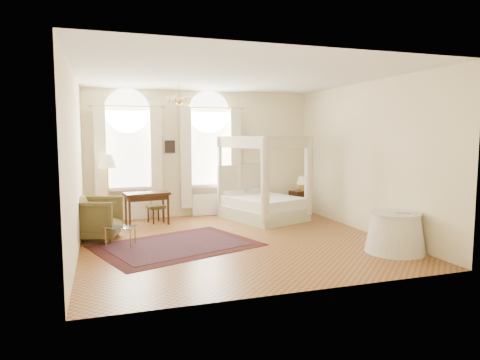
{
  "coord_description": "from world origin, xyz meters",
  "views": [
    {
      "loc": [
        -2.54,
        -8.14,
        2.14
      ],
      "look_at": [
        0.23,
        0.4,
        1.2
      ],
      "focal_mm": 32.0,
      "sensor_mm": 36.0,
      "label": 1
    }
  ],
  "objects_px": {
    "armchair": "(96,219)",
    "canopy_bed": "(263,201)",
    "writing_desk": "(147,197)",
    "stool": "(156,208)",
    "floor_lamp": "(108,165)",
    "coffee_table": "(120,228)",
    "side_table": "(395,233)",
    "nightstand": "(298,201)"
  },
  "relations": [
    {
      "from": "canopy_bed",
      "to": "floor_lamp",
      "type": "distance_m",
      "value": 3.92
    },
    {
      "from": "writing_desk",
      "to": "side_table",
      "type": "distance_m",
      "value": 5.63
    },
    {
      "from": "stool",
      "to": "side_table",
      "type": "xyz_separation_m",
      "value": [
        3.87,
        -4.02,
        0.0
      ]
    },
    {
      "from": "writing_desk",
      "to": "side_table",
      "type": "bearing_deg",
      "value": -43.27
    },
    {
      "from": "nightstand",
      "to": "writing_desk",
      "type": "bearing_deg",
      "value": -172.82
    },
    {
      "from": "coffee_table",
      "to": "side_table",
      "type": "height_order",
      "value": "side_table"
    },
    {
      "from": "floor_lamp",
      "to": "side_table",
      "type": "distance_m",
      "value": 6.56
    },
    {
      "from": "canopy_bed",
      "to": "armchair",
      "type": "bearing_deg",
      "value": -167.02
    },
    {
      "from": "writing_desk",
      "to": "stool",
      "type": "distance_m",
      "value": 0.42
    },
    {
      "from": "writing_desk",
      "to": "armchair",
      "type": "relative_size",
      "value": 1.17
    },
    {
      "from": "stool",
      "to": "floor_lamp",
      "type": "relative_size",
      "value": 0.28
    },
    {
      "from": "writing_desk",
      "to": "armchair",
      "type": "height_order",
      "value": "armchair"
    },
    {
      "from": "armchair",
      "to": "floor_lamp",
      "type": "height_order",
      "value": "floor_lamp"
    },
    {
      "from": "stool",
      "to": "floor_lamp",
      "type": "distance_m",
      "value": 1.55
    },
    {
      "from": "nightstand",
      "to": "stool",
      "type": "xyz_separation_m",
      "value": [
        -4.02,
        -0.37,
        0.06
      ]
    },
    {
      "from": "nightstand",
      "to": "writing_desk",
      "type": "relative_size",
      "value": 0.53
    },
    {
      "from": "coffee_table",
      "to": "side_table",
      "type": "distance_m",
      "value": 5.2
    },
    {
      "from": "coffee_table",
      "to": "floor_lamp",
      "type": "height_order",
      "value": "floor_lamp"
    },
    {
      "from": "stool",
      "to": "side_table",
      "type": "distance_m",
      "value": 5.58
    },
    {
      "from": "stool",
      "to": "armchair",
      "type": "xyz_separation_m",
      "value": [
        -1.38,
        -1.32,
        0.08
      ]
    },
    {
      "from": "canopy_bed",
      "to": "coffee_table",
      "type": "xyz_separation_m",
      "value": [
        -3.59,
        -1.6,
        -0.14
      ]
    },
    {
      "from": "armchair",
      "to": "floor_lamp",
      "type": "xyz_separation_m",
      "value": [
        0.29,
        1.46,
        1.01
      ]
    },
    {
      "from": "writing_desk",
      "to": "stool",
      "type": "height_order",
      "value": "writing_desk"
    },
    {
      "from": "canopy_bed",
      "to": "side_table",
      "type": "height_order",
      "value": "canopy_bed"
    },
    {
      "from": "writing_desk",
      "to": "stool",
      "type": "relative_size",
      "value": 2.32
    },
    {
      "from": "stool",
      "to": "armchair",
      "type": "distance_m",
      "value": 1.91
    },
    {
      "from": "canopy_bed",
      "to": "armchair",
      "type": "distance_m",
      "value": 4.16
    },
    {
      "from": "armchair",
      "to": "stool",
      "type": "bearing_deg",
      "value": -30.05
    },
    {
      "from": "writing_desk",
      "to": "coffee_table",
      "type": "relative_size",
      "value": 1.71
    },
    {
      "from": "canopy_bed",
      "to": "armchair",
      "type": "relative_size",
      "value": 2.46
    },
    {
      "from": "canopy_bed",
      "to": "coffee_table",
      "type": "height_order",
      "value": "canopy_bed"
    },
    {
      "from": "nightstand",
      "to": "side_table",
      "type": "distance_m",
      "value": 4.39
    },
    {
      "from": "floor_lamp",
      "to": "nightstand",
      "type": "bearing_deg",
      "value": 2.61
    },
    {
      "from": "writing_desk",
      "to": "side_table",
      "type": "xyz_separation_m",
      "value": [
        4.1,
        -3.85,
        -0.31
      ]
    },
    {
      "from": "canopy_bed",
      "to": "stool",
      "type": "height_order",
      "value": "canopy_bed"
    },
    {
      "from": "writing_desk",
      "to": "armchair",
      "type": "bearing_deg",
      "value": -134.99
    },
    {
      "from": "canopy_bed",
      "to": "nightstand",
      "type": "height_order",
      "value": "canopy_bed"
    },
    {
      "from": "writing_desk",
      "to": "armchair",
      "type": "distance_m",
      "value": 1.65
    },
    {
      "from": "armchair",
      "to": "canopy_bed",
      "type": "bearing_deg",
      "value": -60.84
    },
    {
      "from": "floor_lamp",
      "to": "side_table",
      "type": "height_order",
      "value": "floor_lamp"
    },
    {
      "from": "side_table",
      "to": "armchair",
      "type": "bearing_deg",
      "value": 152.77
    },
    {
      "from": "stool",
      "to": "floor_lamp",
      "type": "bearing_deg",
      "value": 173.08
    }
  ]
}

